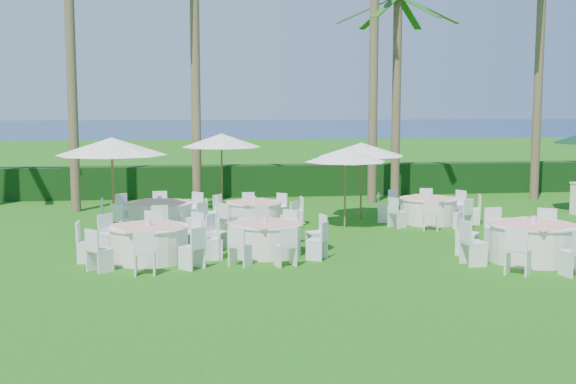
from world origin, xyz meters
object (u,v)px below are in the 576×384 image
(banquet_table_e, at_px, (254,213))
(umbrella_b, at_px, (345,155))
(banquet_table_f, at_px, (428,210))
(umbrella_d, at_px, (361,149))
(banquet_table_a, at_px, (149,242))
(umbrella_a, at_px, (112,146))
(banquet_table_d, at_px, (160,216))
(banquet_table_c, at_px, (533,241))
(umbrella_c, at_px, (221,140))
(banquet_table_b, at_px, (265,238))

(banquet_table_e, relative_size, umbrella_b, 1.21)
(banquet_table_f, bearing_deg, umbrella_d, 150.79)
(banquet_table_e, bearing_deg, banquet_table_f, -1.78)
(umbrella_b, bearing_deg, banquet_table_a, -145.06)
(banquet_table_f, height_order, umbrella_b, umbrella_b)
(banquet_table_f, distance_m, umbrella_a, 9.35)
(banquet_table_d, distance_m, banquet_table_f, 7.88)
(banquet_table_c, relative_size, banquet_table_e, 1.21)
(banquet_table_e, height_order, umbrella_b, umbrella_b)
(banquet_table_f, xyz_separation_m, umbrella_a, (-9.05, -1.22, 2.02))
(banquet_table_e, relative_size, umbrella_a, 0.99)
(umbrella_c, bearing_deg, banquet_table_f, -28.05)
(banquet_table_c, bearing_deg, banquet_table_e, 135.52)
(banquet_table_b, distance_m, umbrella_d, 6.30)
(banquet_table_c, xyz_separation_m, umbrella_d, (-2.37, 6.49, 1.70))
(banquet_table_b, height_order, banquet_table_e, banquet_table_b)
(banquet_table_d, xyz_separation_m, banquet_table_f, (7.88, 0.22, -0.02))
(banquet_table_a, xyz_separation_m, umbrella_d, (6.17, 5.21, 1.73))
(umbrella_d, bearing_deg, banquet_table_b, -125.31)
(umbrella_a, xyz_separation_m, umbrella_b, (6.40, 0.75, -0.33))
(banquet_table_b, relative_size, banquet_table_d, 0.94)
(umbrella_a, height_order, umbrella_c, umbrella_a)
(banquet_table_f, height_order, umbrella_d, umbrella_d)
(umbrella_b, height_order, umbrella_c, umbrella_c)
(umbrella_c, bearing_deg, umbrella_a, -124.82)
(umbrella_b, bearing_deg, umbrella_d, 60.75)
(banquet_table_a, bearing_deg, banquet_table_f, 27.74)
(banquet_table_d, height_order, umbrella_c, umbrella_c)
(banquet_table_a, xyz_separation_m, banquet_table_d, (0.10, 3.98, 0.00))
(umbrella_c, relative_size, umbrella_d, 0.97)
(umbrella_b, distance_m, umbrella_d, 1.71)
(banquet_table_e, bearing_deg, umbrella_c, 104.64)
(banquet_table_f, bearing_deg, banquet_table_b, -143.57)
(banquet_table_f, bearing_deg, banquet_table_c, -84.26)
(banquet_table_a, bearing_deg, umbrella_a, 109.67)
(banquet_table_d, xyz_separation_m, banquet_table_e, (2.69, 0.38, -0.05))
(umbrella_a, distance_m, umbrella_b, 6.45)
(banquet_table_a, bearing_deg, banquet_table_b, 5.92)
(banquet_table_b, height_order, umbrella_d, umbrella_d)
(umbrella_b, bearing_deg, banquet_table_c, -57.40)
(umbrella_a, bearing_deg, umbrella_c, 55.18)
(umbrella_d, bearing_deg, banquet_table_a, -139.79)
(umbrella_a, bearing_deg, banquet_table_d, 40.65)
(banquet_table_c, bearing_deg, umbrella_c, 127.01)
(banquet_table_c, bearing_deg, umbrella_a, 156.10)
(banquet_table_f, bearing_deg, banquet_table_d, -178.37)
(banquet_table_c, distance_m, banquet_table_e, 8.05)
(banquet_table_d, relative_size, umbrella_d, 1.20)
(banquet_table_e, distance_m, banquet_table_f, 5.19)
(banquet_table_e, bearing_deg, banquet_table_b, -91.74)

